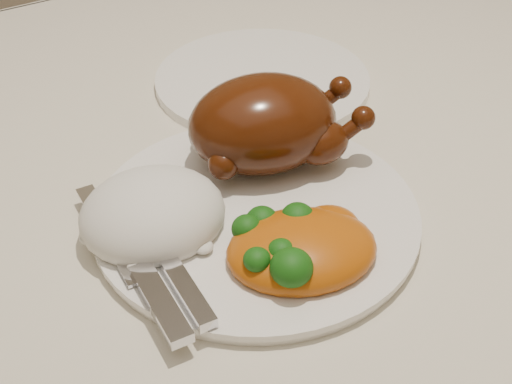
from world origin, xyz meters
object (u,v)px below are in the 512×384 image
dining_table (91,346)px  dinner_plate (256,216)px  side_plate (262,80)px  roast_chicken (267,123)px

dining_table → dinner_plate: 0.19m
side_plate → roast_chicken: bearing=-121.4°
dinner_plate → roast_chicken: size_ratio=1.53×
dinner_plate → roast_chicken: (0.05, 0.06, 0.05)m
side_plate → roast_chicken: roast_chicken is taller
dinner_plate → side_plate: 0.23m
dinner_plate → side_plate: same height
dining_table → side_plate: (0.28, 0.16, 0.11)m
dining_table → dinner_plate: dinner_plate is taller
dinner_plate → dining_table: bearing=166.8°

